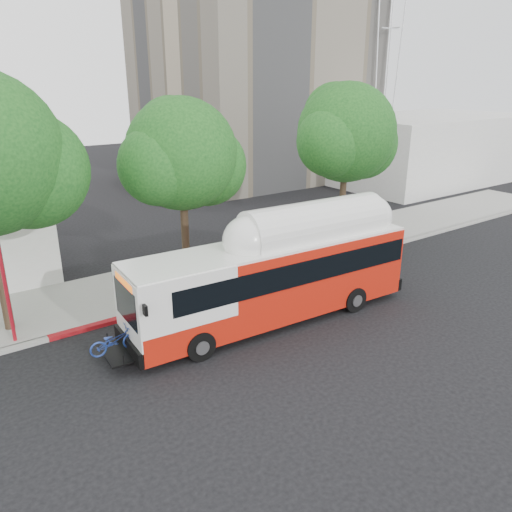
% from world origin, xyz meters
% --- Properties ---
extents(ground, '(120.00, 120.00, 0.00)m').
position_xyz_m(ground, '(0.00, 0.00, 0.00)').
color(ground, black).
rests_on(ground, ground).
extents(sidewalk, '(60.00, 5.00, 0.15)m').
position_xyz_m(sidewalk, '(0.00, 6.50, 0.07)').
color(sidewalk, gray).
rests_on(sidewalk, ground).
extents(curb_strip, '(60.00, 0.30, 0.15)m').
position_xyz_m(curb_strip, '(0.00, 3.90, 0.07)').
color(curb_strip, gray).
rests_on(curb_strip, ground).
extents(red_curb_segment, '(10.00, 0.32, 0.16)m').
position_xyz_m(red_curb_segment, '(-3.00, 3.90, 0.08)').
color(red_curb_segment, maroon).
rests_on(red_curb_segment, ground).
extents(street_tree_mid, '(5.75, 5.00, 8.62)m').
position_xyz_m(street_tree_mid, '(-0.59, 6.06, 5.91)').
color(street_tree_mid, '#2D2116').
rests_on(street_tree_mid, ground).
extents(street_tree_right, '(6.21, 5.40, 9.18)m').
position_xyz_m(street_tree_right, '(9.44, 5.86, 6.26)').
color(street_tree_right, '#2D2116').
rests_on(street_tree_right, ground).
extents(horizon_block, '(20.00, 12.00, 6.00)m').
position_xyz_m(horizon_block, '(30.00, 16.00, 3.00)').
color(horizon_block, silver).
rests_on(horizon_block, ground).
extents(transit_bus, '(12.84, 3.22, 3.76)m').
position_xyz_m(transit_bus, '(0.01, 0.39, 1.76)').
color(transit_bus, red).
rests_on(transit_bus, ground).
extents(signal_pole, '(0.13, 0.44, 4.62)m').
position_xyz_m(signal_pole, '(-9.04, 4.33, 2.37)').
color(signal_pole, '#AD1220').
rests_on(signal_pole, ground).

